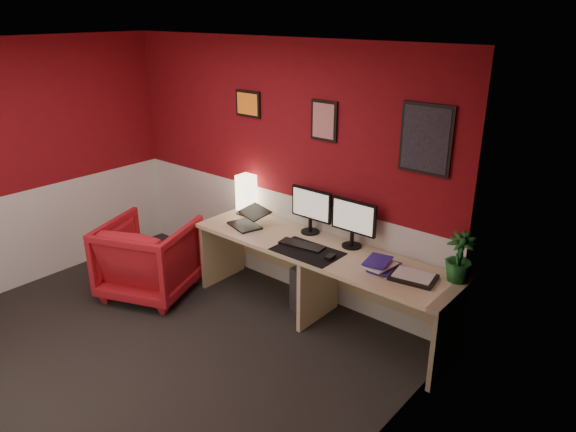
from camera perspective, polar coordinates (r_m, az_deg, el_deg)
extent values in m
cube|color=black|center=(4.84, -15.22, -14.05)|extent=(4.00, 3.50, 0.01)
cube|color=white|center=(4.00, -18.80, 16.79)|extent=(4.00, 3.50, 0.01)
cube|color=maroon|center=(5.35, -1.20, 5.13)|extent=(4.00, 0.01, 2.50)
cube|color=maroon|center=(5.97, -27.71, 4.38)|extent=(0.01, 3.50, 2.50)
cube|color=maroon|center=(2.94, 5.99, -9.33)|extent=(0.01, 3.50, 2.50)
cube|color=silver|center=(5.60, -1.17, -2.27)|extent=(4.00, 0.01, 1.00)
cube|color=silver|center=(6.20, -26.52, -2.26)|extent=(0.01, 3.50, 1.00)
cube|color=silver|center=(3.38, 5.40, -20.31)|extent=(0.01, 3.50, 1.00)
cube|color=#CFBD85|center=(4.97, 3.26, -7.26)|extent=(2.60, 0.65, 0.73)
cube|color=#FFE5B2|center=(5.54, -4.45, 2.17)|extent=(0.16, 0.16, 0.40)
cube|color=black|center=(5.25, -4.67, 0.01)|extent=(0.38, 0.32, 0.22)
cube|color=black|center=(5.03, 2.42, 1.29)|extent=(0.45, 0.06, 0.58)
cube|color=black|center=(4.76, 6.93, -0.06)|extent=(0.45, 0.06, 0.58)
cube|color=black|center=(4.74, 2.07, -3.79)|extent=(0.60, 0.38, 0.01)
cube|color=black|center=(4.83, 1.46, -3.10)|extent=(0.44, 0.20, 0.02)
cube|color=black|center=(4.60, 4.51, -4.37)|extent=(0.07, 0.11, 0.03)
imported|color=#302094|center=(4.53, 8.98, -5.14)|extent=(0.25, 0.31, 0.03)
imported|color=silver|center=(4.52, 8.80, -4.81)|extent=(0.22, 0.29, 0.02)
imported|color=#302094|center=(4.51, 8.40, -4.53)|extent=(0.23, 0.29, 0.02)
cube|color=black|center=(4.38, 13.21, -6.40)|extent=(0.39, 0.30, 0.03)
imported|color=#19591E|center=(4.38, 17.82, -4.21)|extent=(0.27, 0.27, 0.40)
cube|color=#99999E|center=(5.26, 2.64, -7.30)|extent=(0.22, 0.46, 0.45)
imported|color=#A7151D|center=(5.59, -14.54, -4.31)|extent=(1.09, 1.10, 0.78)
cube|color=orange|center=(5.44, -4.27, 11.84)|extent=(0.32, 0.02, 0.26)
cube|color=red|center=(4.86, 3.86, 10.10)|extent=(0.28, 0.02, 0.36)
cube|color=black|center=(4.37, 14.49, 7.93)|extent=(0.44, 0.02, 0.56)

